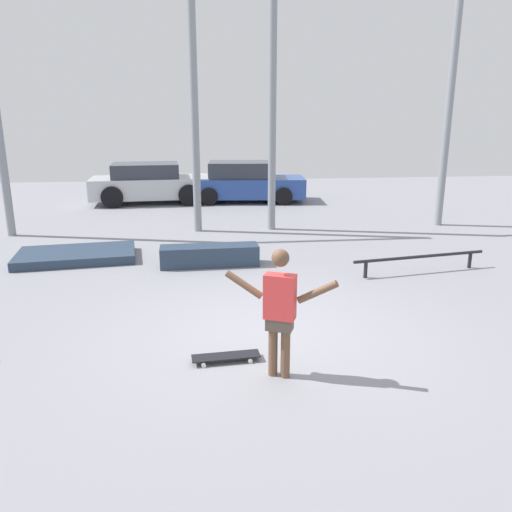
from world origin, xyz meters
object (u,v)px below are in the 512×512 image
at_px(grind_box, 210,256).
at_px(grind_rail, 420,259).
at_px(manual_pad, 77,255).
at_px(skateboard, 226,356).
at_px(skateboarder, 280,307).
at_px(parked_car_silver, 150,183).
at_px(parked_car_blue, 245,182).

height_order(grind_box, grind_rail, grind_box).
distance_m(grind_box, manual_pad, 2.86).
bearing_deg(skateboard, manual_pad, 115.76).
bearing_deg(manual_pad, grind_rail, -14.28).
relative_size(skateboarder, manual_pad, 0.64).
xyz_separation_m(skateboarder, parked_car_silver, (-2.52, 12.65, -0.17)).
bearing_deg(grind_box, skateboarder, -81.70).
xyz_separation_m(skateboarder, manual_pad, (-3.42, 5.32, -0.75)).
distance_m(skateboard, manual_pad, 5.67).
bearing_deg(parked_car_blue, parked_car_silver, -176.13).
relative_size(skateboard, grind_box, 0.43).
relative_size(grind_box, manual_pad, 0.83).
xyz_separation_m(parked_car_silver, parked_car_blue, (3.32, -0.08, -0.01)).
height_order(manual_pad, grind_rail, grind_rail).
bearing_deg(manual_pad, skateboarder, -57.28).
bearing_deg(grind_rail, parked_car_blue, 105.58).
xyz_separation_m(skateboarder, parked_car_blue, (0.81, 12.57, -0.18)).
distance_m(skateboard, parked_car_blue, 12.24).
relative_size(grind_box, grind_rail, 0.71).
bearing_deg(grind_box, manual_pad, 164.70).
relative_size(manual_pad, parked_car_silver, 0.57).
bearing_deg(skateboarder, skateboard, 168.05).
height_order(grind_box, parked_car_blue, parked_car_blue).
height_order(skateboard, grind_box, grind_box).
distance_m(skateboard, grind_rail, 5.03).
height_order(skateboarder, parked_car_blue, skateboarder).
bearing_deg(grind_rail, grind_box, 166.43).
relative_size(manual_pad, parked_car_blue, 0.56).
height_order(parked_car_silver, parked_car_blue, parked_car_blue).
relative_size(grind_rail, parked_car_blue, 0.65).
distance_m(grind_box, grind_rail, 4.09).
relative_size(skateboarder, grind_rail, 0.55).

